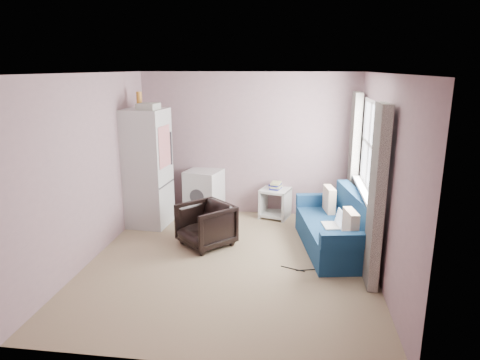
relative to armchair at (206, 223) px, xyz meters
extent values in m
cube|color=#927D5F|center=(0.45, -0.51, -0.36)|extent=(3.80, 4.20, 0.02)
cube|color=silver|center=(0.45, -0.51, 2.16)|extent=(3.80, 4.20, 0.02)
cube|color=gray|center=(0.45, 1.60, 0.90)|extent=(3.80, 0.02, 2.50)
cube|color=gray|center=(0.45, -2.62, 0.90)|extent=(3.80, 0.02, 2.50)
cube|color=gray|center=(-1.46, -0.51, 0.90)|extent=(0.02, 4.20, 2.50)
cube|color=gray|center=(2.36, -0.51, 0.90)|extent=(0.02, 4.20, 2.50)
cube|color=white|center=(2.33, 0.19, 1.15)|extent=(0.01, 1.60, 1.20)
imported|color=black|center=(0.00, 0.00, 0.00)|extent=(0.94, 0.94, 0.70)
cube|color=#AFAFAF|center=(-1.14, 0.76, 0.61)|extent=(0.71, 0.71, 1.93)
cube|color=#302E33|center=(-0.80, 0.73, 0.37)|extent=(0.06, 0.62, 0.02)
cube|color=#302E33|center=(-0.78, 0.98, 0.92)|extent=(0.02, 0.03, 0.55)
cube|color=silver|center=(-0.80, 0.70, 0.99)|extent=(0.04, 0.46, 0.66)
cylinder|color=orange|center=(-1.22, 0.82, 1.71)|extent=(0.09, 0.09, 0.26)
cube|color=#989A90|center=(-1.01, 0.64, 1.63)|extent=(0.31, 0.35, 0.10)
cube|color=#AFAFAF|center=(-0.32, 1.36, 0.05)|extent=(0.69, 0.69, 0.81)
cube|color=#302E33|center=(-0.32, 1.34, 0.43)|extent=(0.64, 0.63, 0.05)
cylinder|color=#302E33|center=(-0.38, 1.07, 0.06)|extent=(0.26, 0.08, 0.27)
cube|color=silver|center=(0.95, 1.38, 0.14)|extent=(0.58, 0.58, 0.04)
cube|color=silver|center=(0.95, 1.38, -0.29)|extent=(0.58, 0.58, 0.04)
cube|color=silver|center=(0.75, 1.44, -0.09)|extent=(0.17, 0.46, 0.52)
cube|color=silver|center=(1.15, 1.32, -0.09)|extent=(0.17, 0.46, 0.52)
cube|color=navy|center=(0.95, 1.38, 0.18)|extent=(0.21, 0.26, 0.03)
cube|color=tan|center=(0.96, 1.38, 0.21)|extent=(0.20, 0.25, 0.03)
cube|color=navy|center=(0.94, 1.39, 0.24)|extent=(0.22, 0.27, 0.03)
cube|color=tan|center=(0.96, 1.37, 0.27)|extent=(0.19, 0.25, 0.03)
cube|color=navy|center=(1.87, 0.12, -0.16)|extent=(1.12, 1.86, 0.39)
cube|color=navy|center=(2.19, 0.17, 0.25)|extent=(0.48, 1.75, 0.43)
cube|color=navy|center=(2.02, -0.71, 0.13)|extent=(0.83, 0.28, 0.19)
cube|color=navy|center=(1.72, 0.95, 0.13)|extent=(0.83, 0.28, 0.19)
cube|color=beige|center=(2.02, -0.43, 0.23)|extent=(0.18, 0.40, 0.39)
cube|color=beige|center=(1.82, 0.68, 0.23)|extent=(0.18, 0.40, 0.39)
cube|color=silver|center=(1.81, 0.01, 0.05)|extent=(0.28, 0.35, 0.02)
cube|color=silver|center=(1.93, 0.03, 0.16)|extent=(0.11, 0.32, 0.21)
cube|color=white|center=(2.27, 0.19, 0.52)|extent=(0.14, 1.70, 0.04)
cube|color=white|center=(2.32, 0.19, 0.55)|extent=(0.02, 1.68, 0.05)
cube|color=white|center=(2.32, 0.19, 1.15)|extent=(0.02, 1.68, 0.05)
cube|color=white|center=(2.32, 0.19, 1.75)|extent=(0.02, 1.68, 0.05)
cube|color=white|center=(2.32, -0.61, 1.15)|extent=(0.02, 0.05, 1.20)
cube|color=white|center=(2.32, -0.08, 1.15)|extent=(0.02, 0.05, 1.20)
cube|color=white|center=(2.32, 0.45, 1.15)|extent=(0.02, 0.05, 1.20)
cube|color=white|center=(2.32, 0.99, 1.15)|extent=(0.02, 0.05, 1.20)
cube|color=beige|center=(2.23, -0.89, 0.75)|extent=(0.12, 0.46, 2.18)
cube|color=beige|center=(2.23, 1.27, 0.75)|extent=(0.12, 0.46, 2.18)
cylinder|color=black|center=(1.49, -0.63, -0.35)|extent=(0.33, 0.09, 0.01)
cylinder|color=black|center=(1.29, -0.63, -0.35)|extent=(0.32, 0.13, 0.01)
camera|label=1|loc=(1.28, -5.80, 2.22)|focal=32.00mm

